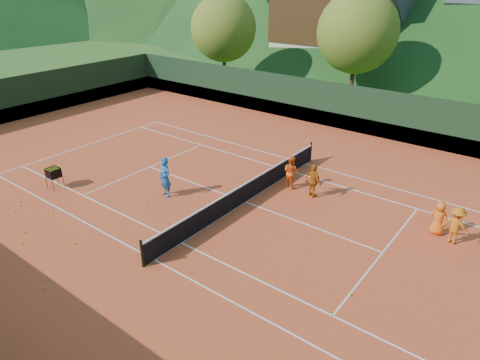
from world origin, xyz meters
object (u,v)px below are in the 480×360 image
Objects in this scene: student_b at (313,181)px; chalet_left at (343,14)px; student_a at (291,172)px; student_d at (456,225)px; tennis_net at (245,192)px; ball_hopper at (53,173)px; coach at (165,177)px; student_c at (439,218)px.

chalet_left is (-12.15, 27.67, 4.82)m from student_b.
student_a is at bearing 7.86° from student_b.
student_d is 0.13× the size of tennis_net.
coach is at bearing 28.33° from ball_hopper.
coach reaches higher than student_a.
student_d is 0.11× the size of chalet_left.
student_c is 0.92× the size of student_d.
ball_hopper is at bearing 49.01° from student_a.
chalet_left is (-6.73, 31.75, 4.68)m from coach.
coach is at bearing 23.79° from student_d.
chalet_left reaches higher than coach.
student_a is 1.37m from student_b.
ball_hopper is (-8.97, -6.97, -0.05)m from student_a.
student_b is 12.31m from ball_hopper.
student_b is (5.42, 4.08, -0.14)m from coach.
student_b reaches higher than student_d.
chalet_left is (-18.25, 27.75, 4.86)m from student_d.
chalet_left is at bearing 108.43° from tennis_net.
chalet_left is at bearing -57.36° from student_a.
student_b is at bearing -179.44° from student_a.
ball_hopper is (-16.42, -6.65, -0.02)m from student_d.
student_b is at bearing 33.08° from ball_hopper.
student_a is 0.12× the size of chalet_left.
student_b is at bearing 47.25° from tennis_net.
coach is 6.78m from student_b.
student_b is at bearing -66.30° from chalet_left.
student_b is 3.18m from tennis_net.
student_c is at bearing 23.76° from ball_hopper.
student_b is 0.13× the size of tennis_net.
chalet_left is at bearing 113.63° from coach.
student_a is 29.87m from chalet_left.
student_d is 8.56m from tennis_net.
chalet_left is (-10.00, 30.00, 5.13)m from tennis_net.
student_c is 17.21m from ball_hopper.
tennis_net is 12.07× the size of ball_hopper.
coach is 11.67m from student_c.
student_a is at bearing 58.46° from coach.
student_a reaches higher than tennis_net.
student_a is 6.78m from student_c.
student_c is 32.98m from chalet_left.
tennis_net is at bearing 12.56° from student_c.
student_d is (0.67, -0.29, 0.06)m from student_c.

